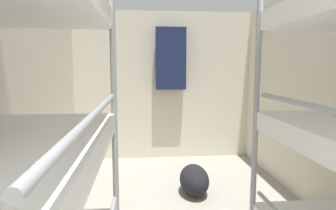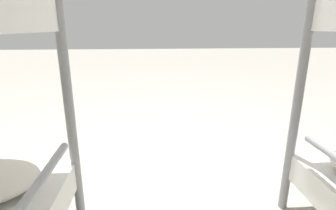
{
  "view_description": "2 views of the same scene",
  "coord_description": "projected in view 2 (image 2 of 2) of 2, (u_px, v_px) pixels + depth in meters",
  "views": [
    {
      "loc": [
        -0.34,
        0.24,
        1.4
      ],
      "look_at": [
        -0.01,
        3.91,
        0.93
      ],
      "focal_mm": 32.0,
      "sensor_mm": 36.0,
      "label": 1
    },
    {
      "loc": [
        0.18,
        1.73,
        0.94
      ],
      "look_at": [
        0.09,
        0.62,
        0.61
      ],
      "focal_mm": 28.0,
      "sensor_mm": 36.0,
      "label": 2
    }
  ],
  "objects": [
    {
      "name": "ground_plane",
      "position": [
        174.0,
        159.0,
        1.94
      ],
      "size": [
        20.0,
        20.0,
        0.0
      ],
      "primitive_type": "plane",
      "color": "gray"
    }
  ]
}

